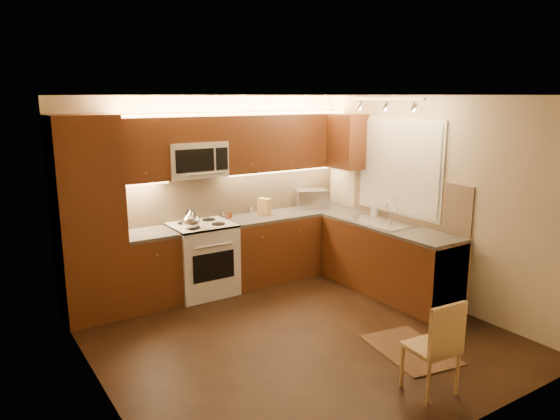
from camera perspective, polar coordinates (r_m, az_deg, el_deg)
floor at (r=5.74m, az=1.79°, el=-13.47°), size 4.00×4.00×0.01m
ceiling at (r=5.17m, az=1.98°, el=12.36°), size 4.00×4.00×0.01m
wall_back at (r=7.01m, az=-7.52°, el=1.97°), size 4.00×0.01×2.50m
wall_front at (r=3.91m, az=19.01°, el=-6.92°), size 4.00×0.01×2.50m
wall_left at (r=4.52m, az=-19.48°, el=-4.41°), size 0.01×4.00×2.50m
wall_right at (r=6.64m, az=16.18°, el=1.01°), size 0.01×4.00×2.50m
pantry at (r=6.22m, az=-20.07°, el=-0.94°), size 0.70×0.60×2.30m
base_cab_back_left at (r=6.59m, az=-13.99°, el=-6.35°), size 0.62×0.60×0.86m
counter_back_left at (r=6.46m, az=-14.20°, el=-2.56°), size 0.62×0.60×0.04m
base_cab_back_right at (r=7.45m, az=0.91°, el=-3.80°), size 1.92×0.60×0.86m
counter_back_right at (r=7.34m, az=0.92°, el=-0.42°), size 1.92×0.60×0.04m
base_cab_right at (r=6.89m, az=11.61°, el=-5.40°), size 0.60×2.00×0.86m
counter_right at (r=6.77m, az=11.77°, el=-1.77°), size 0.60×2.00×0.04m
dishwasher at (r=6.44m, az=16.00°, el=-6.89°), size 0.58×0.60×0.84m
backsplash_back at (r=7.17m, az=-4.95°, el=1.85°), size 3.30×0.02×0.60m
backsplash_right at (r=6.91m, az=13.60°, el=1.14°), size 0.02×2.00×0.60m
upper_cab_back_left at (r=6.40m, az=-15.04°, el=6.33°), size 0.62×0.35×0.75m
upper_cab_back_right at (r=7.29m, az=0.40°, el=7.42°), size 1.92×0.35×0.75m
upper_cab_bridge at (r=6.63m, az=-9.42°, el=8.68°), size 0.76×0.35×0.31m
upper_cab_right_corner at (r=7.42m, az=7.34°, el=7.40°), size 0.35×0.50×0.75m
stove at (r=6.79m, az=-8.42°, el=-5.27°), size 0.76×0.65×0.92m
microwave at (r=6.65m, az=-9.25°, el=5.45°), size 0.76×0.38×0.44m
window_frame at (r=6.94m, az=12.84°, el=4.58°), size 0.03×1.44×1.24m
window_blinds at (r=6.93m, az=12.73°, el=4.57°), size 0.02×1.36×1.16m
sink at (r=6.85m, az=10.93°, el=-0.74°), size 0.52×0.86×0.15m
faucet at (r=6.96m, az=12.02°, el=0.04°), size 0.20×0.04×0.30m
track_light_bar at (r=6.47m, az=11.43°, el=11.75°), size 0.04×1.20×0.03m
kettle at (r=6.41m, az=-9.64°, el=-0.96°), size 0.27×0.27×0.25m
toaster_oven at (r=7.66m, az=3.42°, el=1.26°), size 0.53×0.47×0.27m
knife_block at (r=7.15m, az=-1.70°, el=0.36°), size 0.16×0.20×0.23m
spice_jar_a at (r=7.07m, az=-6.16°, el=-0.45°), size 0.05×0.05×0.09m
spice_jar_b at (r=7.02m, az=-5.38°, el=-0.50°), size 0.06×0.06×0.09m
spice_jar_c at (r=7.28m, az=-3.15°, el=0.00°), size 0.06×0.06×0.09m
spice_jar_d at (r=6.96m, az=-5.71°, el=-0.57°), size 0.05×0.05×0.10m
soap_bottle at (r=7.21m, az=10.21°, el=0.02°), size 0.10×0.10×0.17m
rug at (r=5.59m, az=13.99°, el=-14.52°), size 0.77×1.02×0.01m
dining_chair at (r=4.77m, az=16.08°, el=-13.94°), size 0.41×0.41×0.85m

